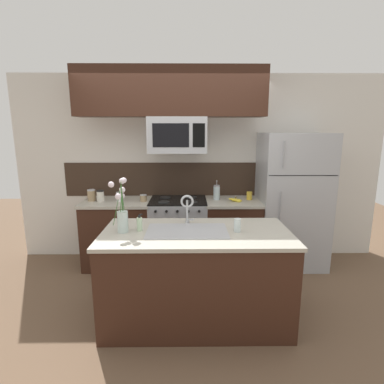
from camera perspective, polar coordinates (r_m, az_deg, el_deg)
The scene contains 22 objects.
ground_plane at distance 3.56m, azimuth -3.04°, elevation -19.57°, with size 10.00×10.00×0.00m, color brown.
rear_partition at distance 4.35m, azimuth 1.43°, elevation 4.52°, with size 5.20×0.10×2.60m, color silver.
splash_band at distance 4.32m, azimuth -2.54°, elevation 2.44°, with size 3.25×0.01×0.48m, color #332319.
back_counter_left at distance 4.28m, azimuth -13.76°, elevation -7.55°, with size 0.92×0.65×0.91m.
back_counter_right at distance 4.22m, azimuth 7.62°, elevation -7.62°, with size 0.75×0.65×0.91m.
stove_range at distance 4.17m, azimuth -2.60°, elevation -7.65°, with size 0.76×0.64×0.93m.
microwave at distance 3.92m, azimuth -2.79°, elevation 10.78°, with size 0.74×0.40×0.45m.
upper_cabinet_band at distance 3.92m, azimuth -4.13°, elevation 18.46°, with size 2.37×0.34×0.60m, color #381E14.
refrigerator at distance 4.30m, azimuth 18.40°, elevation -1.53°, with size 0.88×0.74×1.81m.
storage_jar_tall at distance 4.24m, azimuth -18.60°, elevation -0.58°, with size 0.11×0.11×0.15m.
storage_jar_medium at distance 4.18m, azimuth -17.04°, elevation -0.70°, with size 0.10×0.10×0.15m.
storage_jar_short at distance 4.13m, azimuth -13.56°, elevation -0.85°, with size 0.10×0.10×0.12m.
storage_jar_squat at distance 4.05m, azimuth -9.23°, elevation -1.13°, with size 0.09×0.09×0.09m.
banana_bunch at distance 4.03m, azimuth 8.32°, elevation -1.51°, with size 0.19×0.13×0.08m.
french_press at distance 4.10m, azimuth 4.71°, elevation -0.09°, with size 0.09×0.09×0.27m.
coffee_tin at distance 4.17m, azimuth 10.86°, elevation -0.70°, with size 0.08×0.08×0.11m, color gold.
island_counter at distance 3.02m, azimuth 0.79°, elevation -15.64°, with size 1.78×0.86×0.91m.
kitchen_sink at distance 2.87m, azimuth -0.94°, elevation -8.79°, with size 0.76×0.44×0.16m.
sink_faucet at distance 3.00m, azimuth -0.92°, elevation -2.54°, with size 0.14×0.14×0.31m.
dish_soap_bottle at distance 2.88m, azimuth -9.96°, elevation -5.99°, with size 0.06×0.05×0.16m.
drinking_glass at distance 2.85m, azimuth 8.64°, elevation -6.27°, with size 0.06×0.06×0.13m.
flower_vase at distance 2.86m, azimuth -13.20°, elevation -3.95°, with size 0.17×0.15×0.51m.
Camera 1 is at (0.14, -3.04, 1.85)m, focal length 28.00 mm.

